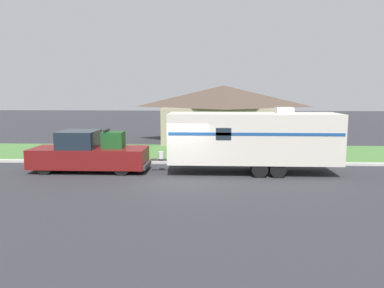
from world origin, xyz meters
name	(u,v)px	position (x,y,z in m)	size (l,w,h in m)	color
ground_plane	(180,180)	(0.00, 0.00, 0.00)	(120.00, 120.00, 0.00)	#2D2D33
curb_strip	(185,162)	(0.00, 3.75, 0.07)	(80.00, 0.30, 0.14)	beige
lawn_strip	(189,153)	(0.00, 7.40, 0.01)	(80.00, 7.00, 0.03)	#477538
house_across_street	(223,113)	(2.38, 13.27, 2.28)	(9.93, 6.76, 4.41)	gray
pickup_truck	(89,153)	(-4.68, 1.64, 0.89)	(5.78, 2.06, 2.09)	black
travel_trailer	(253,138)	(3.42, 1.64, 1.72)	(9.04, 2.32, 3.20)	black
mailbox	(267,144)	(4.56, 4.50, 1.04)	(0.48, 0.20, 1.35)	brown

